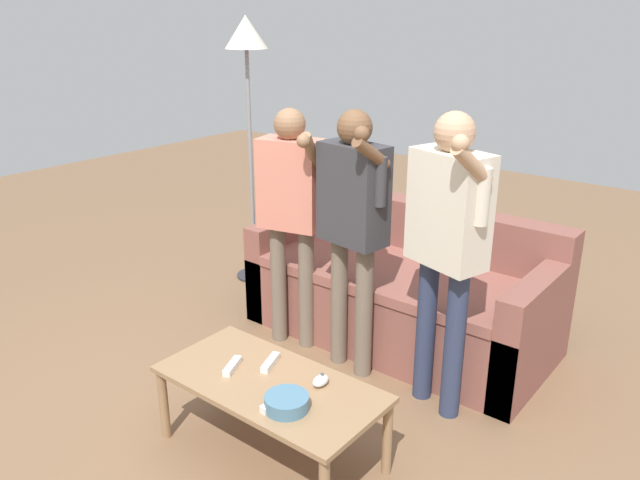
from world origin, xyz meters
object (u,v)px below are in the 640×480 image
object	(u,v)px
snack_bowl	(287,403)
game_remote_wand_far	(270,363)
floor_lamp	(247,60)
game_remote_wand_near	(276,403)
player_center	(353,214)
coffee_table	(270,390)
player_right	(447,232)
game_remote_wand_spare	(232,366)
player_left	(291,202)
game_remote_nunchuk	(321,381)
couch	(403,292)

from	to	relation	value
snack_bowl	game_remote_wand_far	xyz separation A→B (m)	(-0.28, 0.21, -0.01)
snack_bowl	floor_lamp	xyz separation A→B (m)	(-1.71, 1.56, 1.20)
game_remote_wand_near	player_center	bearing A→B (deg)	107.72
coffee_table	player_right	distance (m)	1.10
player_right	game_remote_wand_spare	size ratio (longest dim) A/B	10.23
player_left	player_center	world-z (taller)	player_center
player_left	game_remote_wand_far	world-z (taller)	player_left
coffee_table	player_center	xyz separation A→B (m)	(-0.16, 0.84, 0.59)
game_remote_wand_near	game_remote_wand_spare	distance (m)	0.36
coffee_table	game_remote_wand_spare	bearing A→B (deg)	-171.31
coffee_table	snack_bowl	distance (m)	0.24
coffee_table	game_remote_nunchuk	xyz separation A→B (m)	(0.20, 0.12, 0.07)
couch	floor_lamp	world-z (taller)	floor_lamp
snack_bowl	couch	bearing A→B (deg)	102.60
snack_bowl	game_remote_wand_far	distance (m)	0.35
game_remote_nunchuk	floor_lamp	world-z (taller)	floor_lamp
player_center	game_remote_wand_spare	world-z (taller)	player_center
game_remote_nunchuk	player_left	world-z (taller)	player_left
game_remote_nunchuk	player_center	bearing A→B (deg)	116.17
floor_lamp	player_left	bearing A→B (deg)	-33.41
game_remote_wand_near	snack_bowl	bearing A→B (deg)	20.10
couch	snack_bowl	size ratio (longest dim) A/B	9.83
game_remote_nunchuk	player_right	world-z (taller)	player_right
couch	game_remote_wand_spare	world-z (taller)	couch
snack_bowl	game_remote_wand_near	bearing A→B (deg)	-159.90
game_remote_nunchuk	game_remote_wand_spare	size ratio (longest dim) A/B	0.59
player_left	game_remote_wand_far	size ratio (longest dim) A/B	9.21
coffee_table	game_remote_nunchuk	distance (m)	0.24
game_remote_wand_far	couch	bearing A→B (deg)	92.10
snack_bowl	player_left	world-z (taller)	player_left
player_right	game_remote_wand_far	distance (m)	1.03
snack_bowl	game_remote_wand_near	world-z (taller)	snack_bowl
snack_bowl	player_right	distance (m)	1.09
game_remote_wand_near	coffee_table	bearing A→B (deg)	140.53
player_center	game_remote_wand_spare	size ratio (longest dim) A/B	9.92
player_right	game_remote_wand_far	size ratio (longest dim) A/B	9.73
game_remote_nunchuk	game_remote_wand_far	size ratio (longest dim) A/B	0.56
snack_bowl	player_right	world-z (taller)	player_right
couch	snack_bowl	bearing A→B (deg)	-77.40
couch	floor_lamp	bearing A→B (deg)	176.18
floor_lamp	game_remote_wand_far	bearing A→B (deg)	-43.57
floor_lamp	game_remote_wand_near	xyz separation A→B (m)	(1.66, -1.58, -1.22)
player_center	player_right	xyz separation A→B (m)	(0.56, -0.02, 0.03)
game_remote_wand_far	game_remote_wand_spare	world-z (taller)	same
player_center	game_remote_wand_spare	distance (m)	1.02
game_remote_wand_far	player_right	bearing A→B (deg)	55.62
player_center	game_remote_wand_near	bearing A→B (deg)	-72.28
game_remote_wand_far	player_left	bearing A→B (deg)	124.53
coffee_table	game_remote_wand_near	xyz separation A→B (m)	(0.15, -0.12, 0.06)
coffee_table	snack_bowl	size ratio (longest dim) A/B	5.56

